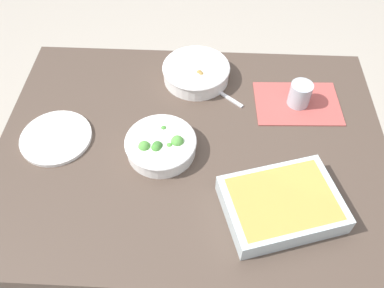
{
  "coord_description": "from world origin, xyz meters",
  "views": [
    {
      "loc": [
        0.04,
        -0.77,
        1.7
      ],
      "look_at": [
        0.0,
        0.0,
        0.74
      ],
      "focal_mm": 37.32,
      "sensor_mm": 36.0,
      "label": 1
    }
  ],
  "objects_px": {
    "stew_bowl": "(197,72)",
    "broccoli_bowl": "(161,145)",
    "drink_cup": "(300,95)",
    "side_plate": "(56,138)",
    "spoon_by_stew": "(217,90)",
    "baking_dish": "(282,204)"
  },
  "relations": [
    {
      "from": "stew_bowl",
      "to": "broccoli_bowl",
      "type": "relative_size",
      "value": 1.1
    },
    {
      "from": "drink_cup",
      "to": "side_plate",
      "type": "height_order",
      "value": "drink_cup"
    },
    {
      "from": "stew_bowl",
      "to": "broccoli_bowl",
      "type": "distance_m",
      "value": 0.34
    },
    {
      "from": "stew_bowl",
      "to": "spoon_by_stew",
      "type": "bearing_deg",
      "value": -40.36
    },
    {
      "from": "broccoli_bowl",
      "to": "side_plate",
      "type": "height_order",
      "value": "broccoli_bowl"
    },
    {
      "from": "drink_cup",
      "to": "spoon_by_stew",
      "type": "height_order",
      "value": "drink_cup"
    },
    {
      "from": "broccoli_bowl",
      "to": "side_plate",
      "type": "distance_m",
      "value": 0.33
    },
    {
      "from": "broccoli_bowl",
      "to": "side_plate",
      "type": "bearing_deg",
      "value": 174.5
    },
    {
      "from": "broccoli_bowl",
      "to": "side_plate",
      "type": "xyz_separation_m",
      "value": [
        -0.33,
        0.03,
        -0.02
      ]
    },
    {
      "from": "spoon_by_stew",
      "to": "side_plate",
      "type": "bearing_deg",
      "value": -154.39
    },
    {
      "from": "broccoli_bowl",
      "to": "baking_dish",
      "type": "bearing_deg",
      "value": -28.69
    },
    {
      "from": "stew_bowl",
      "to": "spoon_by_stew",
      "type": "relative_size",
      "value": 1.61
    },
    {
      "from": "spoon_by_stew",
      "to": "baking_dish",
      "type": "bearing_deg",
      "value": -68.91
    },
    {
      "from": "stew_bowl",
      "to": "side_plate",
      "type": "relative_size",
      "value": 1.07
    },
    {
      "from": "drink_cup",
      "to": "baking_dish",
      "type": "bearing_deg",
      "value": -103.04
    },
    {
      "from": "side_plate",
      "to": "broccoli_bowl",
      "type": "bearing_deg",
      "value": -5.5
    },
    {
      "from": "stew_bowl",
      "to": "baking_dish",
      "type": "xyz_separation_m",
      "value": [
        0.25,
        -0.52,
        0.0
      ]
    },
    {
      "from": "drink_cup",
      "to": "side_plate",
      "type": "distance_m",
      "value": 0.79
    },
    {
      "from": "side_plate",
      "to": "drink_cup",
      "type": "bearing_deg",
      "value": 13.96
    },
    {
      "from": "baking_dish",
      "to": "spoon_by_stew",
      "type": "bearing_deg",
      "value": 111.09
    },
    {
      "from": "spoon_by_stew",
      "to": "stew_bowl",
      "type": "bearing_deg",
      "value": 139.64
    },
    {
      "from": "stew_bowl",
      "to": "baking_dish",
      "type": "bearing_deg",
      "value": -64.47
    }
  ]
}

